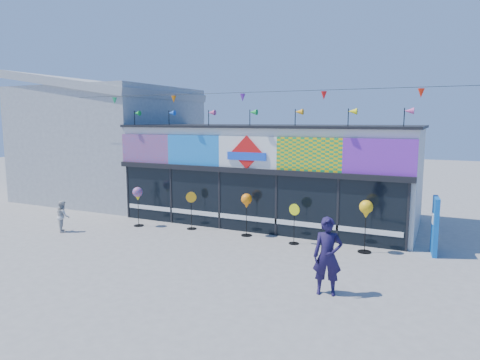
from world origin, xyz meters
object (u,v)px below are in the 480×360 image
Objects in this scene: spinner_3 at (294,223)px; spinner_1 at (191,210)px; spinner_4 at (366,211)px; adult_man at (328,256)px; spinner_0 at (138,195)px; blue_sign at (435,226)px; child at (63,216)px; spinner_2 at (247,202)px.

spinner_1 is at bearing 177.26° from spinner_3.
adult_man is at bearing -94.07° from spinner_4.
adult_man is (8.69, -3.52, -0.31)m from spinner_0.
spinner_0 is 1.13× the size of spinner_3.
spinner_1 is 7.62m from adult_man.
spinner_0 is at bearing -177.39° from spinner_3.
spinner_3 is 0.73× the size of adult_man.
blue_sign is 1.55× the size of child.
adult_man is (4.07, -4.07, -0.31)m from spinner_2.
spinner_3 is 2.49m from spinner_4.
spinner_3 is 1.18× the size of child.
spinner_3 is at bearing -129.11° from child.
spinner_0 is 0.93× the size of spinner_4.
child is at bearing -159.64° from spinner_2.
blue_sign is 8.81m from spinner_1.
spinner_4 reaches higher than spinner_1.
adult_man is at bearing -45.01° from spinner_2.
spinner_4 is at bearing -2.36° from spinner_2.
blue_sign is 4.53m from spinner_3.
blue_sign is at bearing 5.25° from spinner_2.
spinner_1 is at bearing 178.02° from blue_sign.
spinner_4 is 0.89× the size of adult_man.
blue_sign is 11.08m from spinner_0.
spinner_4 is at bearing 72.76° from adult_man.
spinner_3 is (-4.45, -0.84, -0.19)m from blue_sign.
child is at bearing -150.47° from spinner_1.
spinner_4 reaches higher than spinner_2.
adult_man reaches higher than blue_sign.
spinner_4 is at bearing 2.35° from spinner_0.
adult_man is at bearing -151.95° from child.
spinner_0 is 0.83× the size of adult_man.
spinner_0 reaches higher than spinner_1.
spinner_0 is at bearing 144.75° from adult_man.
adult_man is at bearing -31.96° from spinner_1.
spinner_1 reaches higher than spinner_3.
spinner_1 is (-8.79, -0.63, -0.15)m from blue_sign.
spinner_1 is 2.44m from spinner_2.
spinner_2 is 2.03m from spinner_3.
spinner_1 reaches higher than child.
spinner_4 reaches higher than spinner_0.
spinner_2 is (-6.40, -0.59, 0.34)m from blue_sign.
spinner_0 reaches higher than spinner_2.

